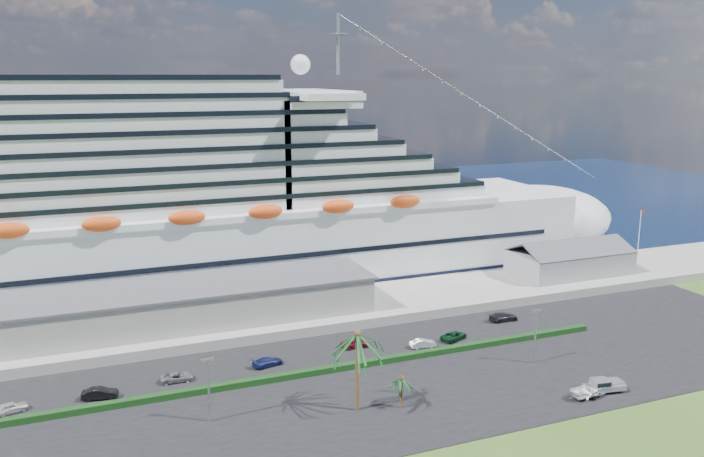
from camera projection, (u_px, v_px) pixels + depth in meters
name	position (u px, v px, depth m)	size (l,w,h in m)	color
ground	(441.00, 411.00, 87.60)	(420.00, 420.00, 0.00)	#354E1A
asphalt_lot	(404.00, 376.00, 97.56)	(140.00, 38.00, 0.12)	black
wharf	(334.00, 308.00, 123.69)	(240.00, 20.00, 1.80)	gray
water	(230.00, 218.00, 205.52)	(420.00, 160.00, 0.02)	black
cruise_ship	(188.00, 207.00, 134.26)	(191.00, 38.00, 54.00)	silver
terminal_building	(192.00, 303.00, 113.80)	(61.00, 15.00, 6.30)	gray
port_shed	(570.00, 261.00, 141.62)	(24.00, 12.31, 7.37)	gray
flagpole	(639.00, 235.00, 147.27)	(1.08, 0.16, 12.00)	silver
hedge	(339.00, 368.00, 99.11)	(88.00, 1.10, 0.90)	black
lamp_post_left	(208.00, 382.00, 83.62)	(1.60, 0.35, 8.27)	gray
lamp_post_right	(536.00, 329.00, 100.88)	(1.60, 0.35, 8.27)	gray
palm_tall	(357.00, 343.00, 85.62)	(8.82, 8.82, 11.13)	#47301E
palm_short	(402.00, 382.00, 87.45)	(3.53, 3.53, 4.56)	#47301E
parked_car_0	(11.00, 408.00, 86.73)	(1.63, 4.05, 1.38)	#B6B6B8
parked_car_1	(100.00, 393.00, 90.46)	(1.62, 4.64, 1.53)	black
parked_car_2	(177.00, 377.00, 95.65)	(2.07, 4.48, 1.25)	slate
parked_car_3	(268.00, 362.00, 100.66)	(1.87, 4.61, 1.34)	#171E51
parked_car_4	(355.00, 343.00, 107.43)	(1.84, 4.57, 1.56)	maroon
parked_car_5	(423.00, 343.00, 107.52)	(1.44, 4.12, 1.36)	silver
parked_car_6	(454.00, 336.00, 110.73)	(2.24, 4.86, 1.35)	#0D371A
parked_car_7	(503.00, 317.00, 119.13)	(2.10, 5.17, 1.50)	black
pickup_truck	(604.00, 385.00, 92.21)	(5.81, 2.86, 1.96)	black
boat_trailer	(588.00, 391.00, 90.57)	(5.60, 3.65, 1.61)	gray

